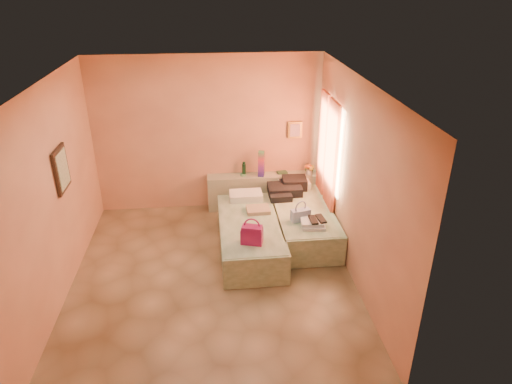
# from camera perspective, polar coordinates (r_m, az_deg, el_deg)

# --- Properties ---
(ground) EXTENTS (4.50, 4.50, 0.00)m
(ground) POSITION_cam_1_polar(r_m,az_deg,el_deg) (6.79, -5.38, -10.38)
(ground) COLOR tan
(ground) RESTS_ON ground
(room_walls) EXTENTS (4.02, 4.51, 2.81)m
(room_walls) POSITION_cam_1_polar(r_m,az_deg,el_deg) (6.45, -4.27, 5.70)
(room_walls) COLOR #E3A579
(room_walls) RESTS_ON ground
(headboard_ledge) EXTENTS (2.05, 0.30, 0.65)m
(headboard_ledge) POSITION_cam_1_polar(r_m,az_deg,el_deg) (8.48, 0.92, 0.15)
(headboard_ledge) COLOR gray
(headboard_ledge) RESTS_ON ground
(bed_left) EXTENTS (0.92, 2.01, 0.50)m
(bed_left) POSITION_cam_1_polar(r_m,az_deg,el_deg) (7.21, -0.75, -5.48)
(bed_left) COLOR #B7CBA3
(bed_left) RESTS_ON ground
(bed_right) EXTENTS (0.92, 2.01, 0.50)m
(bed_right) POSITION_cam_1_polar(r_m,az_deg,el_deg) (7.67, 5.72, -3.57)
(bed_right) COLOR #B7CBA3
(bed_right) RESTS_ON ground
(water_bottle) EXTENTS (0.09, 0.09, 0.25)m
(water_bottle) POSITION_cam_1_polar(r_m,az_deg,el_deg) (8.29, -1.51, 2.92)
(water_bottle) COLOR #153B26
(water_bottle) RESTS_ON headboard_ledge
(rainbow_box) EXTENTS (0.13, 0.13, 0.47)m
(rainbow_box) POSITION_cam_1_polar(r_m,az_deg,el_deg) (8.20, 0.66, 3.54)
(rainbow_box) COLOR #971253
(rainbow_box) RESTS_ON headboard_ledge
(small_dish) EXTENTS (0.14, 0.14, 0.03)m
(small_dish) POSITION_cam_1_polar(r_m,az_deg,el_deg) (8.31, -1.62, 2.15)
(small_dish) COLOR #51966A
(small_dish) RESTS_ON headboard_ledge
(green_book) EXTENTS (0.20, 0.16, 0.03)m
(green_book) POSITION_cam_1_polar(r_m,az_deg,el_deg) (8.42, 3.28, 2.47)
(green_book) COLOR #284B2D
(green_book) RESTS_ON headboard_ledge
(flower_vase) EXTENTS (0.21, 0.21, 0.24)m
(flower_vase) POSITION_cam_1_polar(r_m,az_deg,el_deg) (8.37, 6.68, 2.95)
(flower_vase) COLOR silver
(flower_vase) RESTS_ON headboard_ledge
(magenta_handbag) EXTENTS (0.34, 0.25, 0.28)m
(magenta_handbag) POSITION_cam_1_polar(r_m,az_deg,el_deg) (6.49, -0.51, -5.31)
(magenta_handbag) COLOR #971253
(magenta_handbag) RESTS_ON bed_left
(khaki_garment) EXTENTS (0.38, 0.31, 0.06)m
(khaki_garment) POSITION_cam_1_polar(r_m,az_deg,el_deg) (7.37, 0.27, -2.22)
(khaki_garment) COLOR tan
(khaki_garment) RESTS_ON bed_left
(clothes_pile) EXTENTS (0.65, 0.65, 0.19)m
(clothes_pile) POSITION_cam_1_polar(r_m,az_deg,el_deg) (7.97, 3.97, 0.48)
(clothes_pile) COLOR black
(clothes_pile) RESTS_ON bed_right
(blue_handbag) EXTENTS (0.32, 0.19, 0.19)m
(blue_handbag) POSITION_cam_1_polar(r_m,az_deg,el_deg) (7.11, 5.57, -2.89)
(blue_handbag) COLOR #4463A4
(blue_handbag) RESTS_ON bed_right
(towel_stack) EXTENTS (0.38, 0.34, 0.10)m
(towel_stack) POSITION_cam_1_polar(r_m,az_deg,el_deg) (6.99, 7.19, -3.95)
(towel_stack) COLOR silver
(towel_stack) RESTS_ON bed_right
(sandal_pair) EXTENTS (0.21, 0.27, 0.03)m
(sandal_pair) POSITION_cam_1_polar(r_m,az_deg,el_deg) (6.98, 7.67, -3.43)
(sandal_pair) COLOR black
(sandal_pair) RESTS_ON towel_stack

